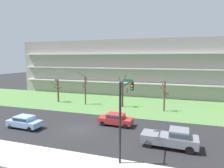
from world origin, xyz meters
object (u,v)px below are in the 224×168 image
traffic_signal_mast (125,105)px  sedan_red_near_left (116,119)px  pickup_gray_center_right (172,138)px  tree_right (164,95)px  sedan_blue_center_left (24,121)px  tree_center (123,92)px  tree_left (85,89)px  tree_far_left (58,89)px

traffic_signal_mast → sedan_red_near_left: bearing=112.2°
pickup_gray_center_right → traffic_signal_mast: bearing=-140.0°
tree_right → sedan_blue_center_left: tree_right is taller
tree_center → traffic_signal_mast: bearing=-74.8°
tree_center → sedan_blue_center_left: 16.83m
tree_center → sedan_blue_center_left: (-9.09, -14.04, -1.89)m
pickup_gray_center_right → sedan_blue_center_left: bearing=-177.2°
tree_right → sedan_red_near_left: tree_right is taller
sedan_red_near_left → tree_left: bearing=-44.4°
sedan_red_near_left → tree_center: bearing=-78.6°
tree_center → traffic_signal_mast: traffic_signal_mast is taller
pickup_gray_center_right → traffic_signal_mast: traffic_signal_mast is taller
tree_far_left → tree_right: 20.56m
tree_right → sedan_blue_center_left: size_ratio=1.14×
tree_left → traffic_signal_mast: traffic_signal_mast is taller
sedan_blue_center_left → traffic_signal_mast: size_ratio=0.65×
tree_left → tree_center: (7.24, 0.27, -0.30)m
tree_far_left → pickup_gray_center_right: tree_far_left is taller
tree_left → tree_right: 14.46m
tree_left → tree_far_left: bearing=177.9°
tree_right → sedan_blue_center_left: (-16.30, -13.29, -1.91)m
sedan_red_near_left → pickup_gray_center_right: size_ratio=0.81×
sedan_red_near_left → traffic_signal_mast: 9.00m
tree_left → sedan_blue_center_left: 14.06m
sedan_blue_center_left → traffic_signal_mast: (13.74, -3.05, 3.79)m
sedan_red_near_left → traffic_signal_mast: traffic_signal_mast is taller
pickup_gray_center_right → tree_center: bearing=124.5°
tree_far_left → sedan_blue_center_left: size_ratio=1.13×
tree_right → sedan_blue_center_left: bearing=-140.8°
sedan_red_near_left → pickup_gray_center_right: pickup_gray_center_right is taller
tree_far_left → traffic_signal_mast: 24.85m
tree_left → traffic_signal_mast: 20.65m
traffic_signal_mast → tree_center: bearing=105.2°
tree_right → sedan_red_near_left: size_ratio=1.14×
tree_far_left → tree_left: (6.10, -0.22, 0.39)m
tree_right → sedan_blue_center_left: 21.12m
sedan_red_near_left → tree_far_left: bearing=-30.4°
tree_center → tree_right: tree_center is taller
tree_far_left → tree_center: 13.34m
tree_far_left → sedan_red_near_left: 17.75m
tree_far_left → tree_right: (20.54, -0.69, 0.11)m
tree_center → tree_left: bearing=-177.8°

